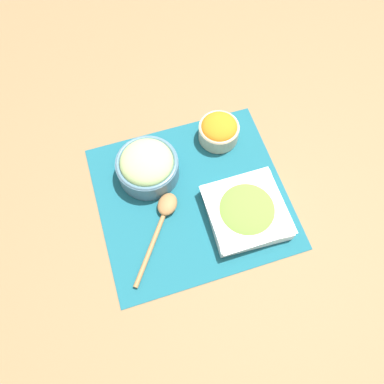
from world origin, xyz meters
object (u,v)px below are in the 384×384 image
Objects in this scene: lettuce_bowl at (246,211)px; cucumber_bowl at (147,165)px; carrot_bowl at (219,130)px; wooden_spoon at (163,215)px.

cucumber_bowl is at bearing -42.82° from lettuce_bowl.
carrot_bowl is (-0.22, -0.05, -0.01)m from cucumber_bowl.
carrot_bowl is at bearing -166.11° from cucumber_bowl.
carrot_bowl reaches higher than lettuce_bowl.
lettuce_bowl is 1.20× the size of cucumber_bowl.
cucumber_bowl reaches higher than carrot_bowl.
lettuce_bowl is at bearing 164.04° from wooden_spoon.
cucumber_bowl is 1.47× the size of carrot_bowl.
cucumber_bowl is 0.22m from carrot_bowl.
wooden_spoon is (-0.00, 0.13, -0.03)m from cucumber_bowl.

